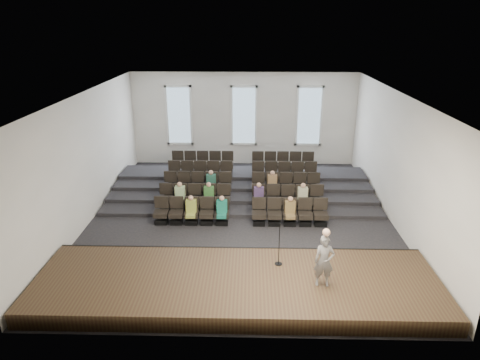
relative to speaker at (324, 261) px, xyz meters
The scene contains 14 objects.
ground 6.03m from the speaker, 114.51° to the left, with size 14.00×14.00×0.00m, color black.
ceiling 6.98m from the speaker, 114.51° to the left, with size 12.00×14.00×0.02m, color white.
wall_back 12.68m from the speaker, 101.17° to the left, with size 12.00×0.04×5.00m, color white.
wall_front 3.20m from the speaker, 145.89° to the right, with size 12.00×0.04×5.00m, color white.
wall_left 10.10m from the speaker, 147.64° to the left, with size 0.04×14.00×5.00m, color white.
wall_right 6.56m from the speaker, 56.32° to the left, with size 0.04×14.00×5.00m, color white.
stage 2.66m from the speaker, behind, with size 11.80×3.60×0.50m, color #3D2E1A.
stage_lip 3.34m from the speaker, 140.26° to the left, with size 11.80×0.06×0.52m, color black.
risers 8.94m from the speaker, 105.99° to the left, with size 11.80×4.80×0.60m.
seating_rows 7.35m from the speaker, 109.51° to the left, with size 6.80×4.70×1.67m.
windows 12.64m from the speaker, 101.23° to the left, with size 8.44×0.10×3.24m.
audience 6.28m from the speaker, 114.47° to the left, with size 5.45×2.64×1.10m.
speaker is the anchor object (origin of this frame).
mic_stand 1.62m from the speaker, 138.40° to the left, with size 0.24×0.24×1.41m.
Camera 1 is at (0.36, -15.74, 7.58)m, focal length 32.00 mm.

